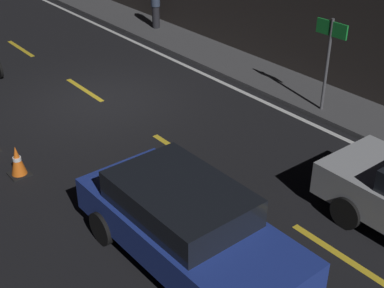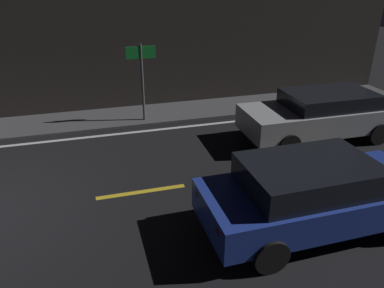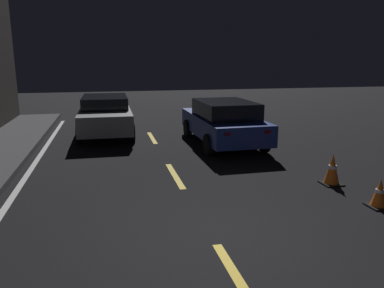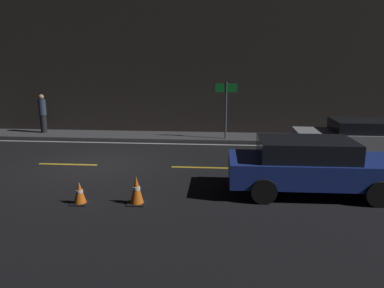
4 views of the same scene
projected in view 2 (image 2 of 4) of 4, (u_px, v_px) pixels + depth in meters
name	position (u px, v px, depth m)	size (l,w,h in m)	color
raised_curb	(5.00, 129.00, 11.54)	(28.00, 1.83, 0.14)	#424244
lane_dash_d	(141.00, 192.00, 8.42)	(2.00, 0.14, 0.01)	gold
lane_dash_e	(317.00, 166.00, 9.54)	(2.00, 0.14, 0.01)	gold
sedan_blue	(313.00, 193.00, 6.97)	(4.35, 1.94, 1.43)	navy
hatchback_silver	(322.00, 114.00, 10.84)	(4.56, 1.92, 1.39)	#9EA0A5
shop_sign	(142.00, 68.00, 11.40)	(0.90, 0.08, 2.40)	#4C4C51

